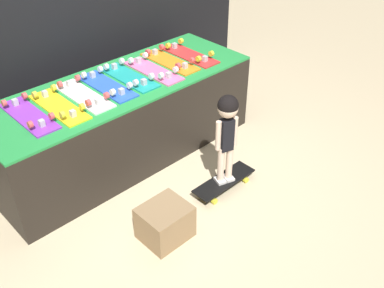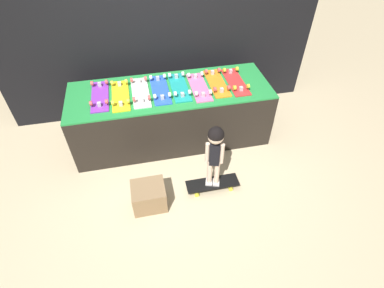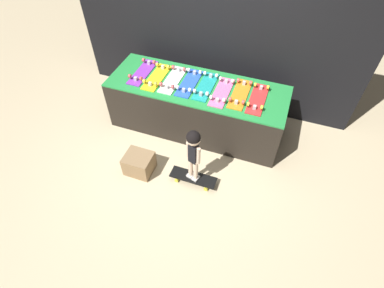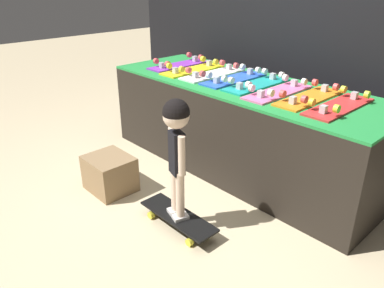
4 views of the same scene
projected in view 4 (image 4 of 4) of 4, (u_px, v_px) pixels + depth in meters
The scene contains 14 objects.
ground_plane at pixel (193, 187), 3.04m from camera, with size 16.00×16.00×0.00m, color beige.
back_wall at pixel (301, 4), 3.29m from camera, with size 4.30×0.10×2.67m.
display_rack at pixel (241, 126), 3.23m from camera, with size 2.48×0.86×0.76m.
skateboard_purple_on_rack at pixel (179, 64), 3.64m from camera, with size 0.20×0.65×0.09m.
skateboard_yellow_on_rack at pixel (193, 69), 3.45m from camera, with size 0.20×0.65×0.09m.
skateboard_white_on_rack at pixel (213, 73), 3.31m from camera, with size 0.20×0.65×0.09m.
skateboard_blue_on_rack at pixel (234, 78), 3.16m from camera, with size 0.20×0.65×0.09m.
skateboard_teal_on_rack at pixel (257, 84), 3.00m from camera, with size 0.20×0.65×0.09m.
skateboard_pink_on_rack at pixel (278, 91), 2.81m from camera, with size 0.20×0.65×0.09m.
skateboard_orange_on_rack at pixel (309, 97), 2.68m from camera, with size 0.20×0.65×0.09m.
skateboard_red_on_rack at pixel (339, 105), 2.51m from camera, with size 0.20×0.65×0.09m.
skateboard_on_floor at pixel (178, 217), 2.54m from camera, with size 0.61×0.19×0.09m.
child at pixel (177, 137), 2.29m from camera, with size 0.19×0.17×0.82m.
storage_box at pixel (110, 173), 2.96m from camera, with size 0.36×0.31×0.28m.
Camera 4 is at (1.90, -1.79, 1.59)m, focal length 35.00 mm.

